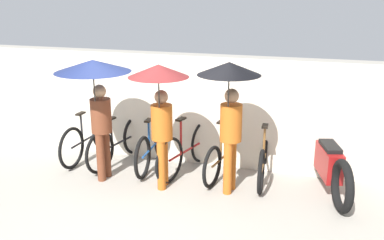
{
  "coord_description": "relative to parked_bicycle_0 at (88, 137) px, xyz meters",
  "views": [
    {
      "loc": [
        2.35,
        -4.89,
        2.93
      ],
      "look_at": [
        0.49,
        1.16,
        1.0
      ],
      "focal_mm": 40.0,
      "sensor_mm": 36.0,
      "label": 1
    }
  ],
  "objects": [
    {
      "name": "ground_plane",
      "position": [
        1.58,
        -1.53,
        -0.38
      ],
      "size": [
        30.0,
        30.0,
        0.0
      ],
      "primitive_type": "plane",
      "color": "gray"
    },
    {
      "name": "back_wall",
      "position": [
        1.58,
        0.35,
        0.56
      ],
      "size": [
        12.15,
        0.12,
        1.87
      ],
      "color": "beige",
      "rests_on": "ground"
    },
    {
      "name": "parked_bicycle_0",
      "position": [
        0.0,
        0.0,
        0.0
      ],
      "size": [
        0.44,
        1.77,
        1.09
      ],
      "rotation": [
        0.0,
        0.0,
        1.55
      ],
      "color": "black",
      "rests_on": "ground"
    },
    {
      "name": "parked_bicycle_1",
      "position": [
        0.63,
        -0.06,
        -0.0
      ],
      "size": [
        0.48,
        1.73,
        1.08
      ],
      "rotation": [
        0.0,
        0.0,
        1.4
      ],
      "color": "black",
      "rests_on": "ground"
    },
    {
      "name": "parked_bicycle_2",
      "position": [
        1.27,
        -0.04,
        -0.01
      ],
      "size": [
        0.44,
        1.73,
        0.99
      ],
      "rotation": [
        0.0,
        0.0,
        1.64
      ],
      "color": "black",
      "rests_on": "ground"
    },
    {
      "name": "parked_bicycle_3",
      "position": [
        1.9,
        -0.08,
        0.01
      ],
      "size": [
        0.58,
        1.74,
        0.99
      ],
      "rotation": [
        0.0,
        0.0,
        1.32
      ],
      "color": "black",
      "rests_on": "ground"
    },
    {
      "name": "parked_bicycle_4",
      "position": [
        2.54,
        -0.02,
        -0.03
      ],
      "size": [
        0.46,
        1.7,
        1.0
      ],
      "rotation": [
        0.0,
        0.0,
        1.41
      ],
      "color": "black",
      "rests_on": "ground"
    },
    {
      "name": "parked_bicycle_5",
      "position": [
        3.17,
        0.02,
        -0.02
      ],
      "size": [
        0.44,
        1.77,
        1.06
      ],
      "rotation": [
        0.0,
        0.0,
        1.63
      ],
      "color": "black",
      "rests_on": "ground"
    },
    {
      "name": "pedestrian_leading",
      "position": [
        0.7,
        -0.84,
        1.21
      ],
      "size": [
        1.13,
        1.13,
        1.95
      ],
      "rotation": [
        0.0,
        0.0,
        3.11
      ],
      "color": "brown",
      "rests_on": "ground"
    },
    {
      "name": "pedestrian_center",
      "position": [
        1.74,
        -0.84,
        1.09
      ],
      "size": [
        0.87,
        0.87,
        1.94
      ],
      "rotation": [
        0.0,
        0.0,
        3.29
      ],
      "color": "#B25619",
      "rests_on": "ground"
    },
    {
      "name": "pedestrian_trailing",
      "position": [
        2.73,
        -0.69,
        1.14
      ],
      "size": [
        0.89,
        0.89,
        1.99
      ],
      "rotation": [
        0.0,
        0.0,
        3.01
      ],
      "color": "#B25619",
      "rests_on": "ground"
    },
    {
      "name": "motorcycle",
      "position": [
        4.15,
        -0.11,
        0.04
      ],
      "size": [
        0.8,
        2.04,
        0.94
      ],
      "rotation": [
        0.0,
        0.0,
        1.84
      ],
      "color": "black",
      "rests_on": "ground"
    }
  ]
}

